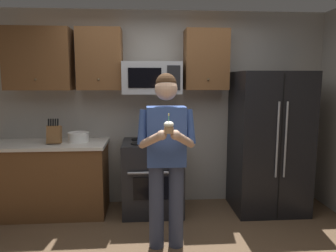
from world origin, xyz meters
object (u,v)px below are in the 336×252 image
(microwave, at_px, (152,78))
(oven_range, at_px, (153,177))
(cupcake, at_px, (169,127))
(knife_block, at_px, (54,134))
(bowl_large_white, at_px, (79,137))
(refrigerator, at_px, (269,142))
(person, at_px, (166,152))

(microwave, bearing_deg, oven_range, -90.02)
(oven_range, distance_m, cupcake, 1.49)
(microwave, distance_m, cupcake, 1.42)
(microwave, height_order, knife_block, microwave)
(microwave, height_order, bowl_large_white, microwave)
(microwave, relative_size, bowl_large_white, 2.79)
(cupcake, bearing_deg, bowl_large_white, 128.94)
(oven_range, height_order, refrigerator, refrigerator)
(refrigerator, bearing_deg, person, -147.99)
(microwave, distance_m, person, 1.26)
(refrigerator, height_order, person, refrigerator)
(person, bearing_deg, bowl_large_white, 137.26)
(microwave, distance_m, bowl_large_white, 1.19)
(oven_range, relative_size, person, 0.53)
(refrigerator, distance_m, bowl_large_white, 2.44)
(knife_block, distance_m, bowl_large_white, 0.29)
(cupcake, bearing_deg, oven_range, 95.31)
(bowl_large_white, height_order, person, person)
(oven_range, bearing_deg, bowl_large_white, 176.07)
(microwave, height_order, person, microwave)
(oven_range, bearing_deg, knife_block, -178.60)
(knife_block, bearing_deg, refrigerator, -0.20)
(oven_range, distance_m, knife_block, 1.34)
(oven_range, xyz_separation_m, person, (0.11, -0.91, 0.53))
(oven_range, height_order, bowl_large_white, bowl_large_white)
(person, height_order, cupcake, person)
(knife_block, relative_size, person, 0.18)
(oven_range, distance_m, bowl_large_white, 1.07)
(bowl_large_white, xyz_separation_m, person, (1.05, -0.97, 0.01))
(refrigerator, relative_size, bowl_large_white, 6.79)
(knife_block, bearing_deg, bowl_large_white, 19.01)
(microwave, bearing_deg, cupcake, -85.16)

